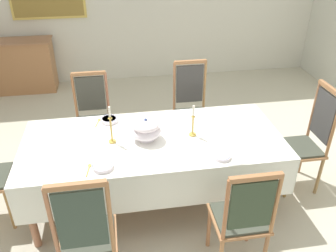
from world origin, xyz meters
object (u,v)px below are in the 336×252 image
object	(u,v)px
chair_head_east	(308,139)
spoon_primary	(99,121)
bowl_near_right	(103,166)
chair_north_a	(93,116)
chair_north_b	(191,107)
dining_table	(153,145)
candlestick_east	(193,124)
candlestick_west	(111,128)
sideboard	(12,66)
chair_south_b	(242,217)
spoon_secondary	(89,167)
soup_tureen	(146,129)
bowl_near_left	(109,120)
chair_south_a	(87,234)
bowl_far_left	(222,156)

from	to	relation	value
chair_head_east	spoon_primary	world-z (taller)	chair_head_east
bowl_near_right	chair_head_east	bearing A→B (deg)	10.57
chair_north_a	chair_north_b	xyz separation A→B (m)	(1.23, 0.00, 0.02)
dining_table	candlestick_east	world-z (taller)	candlestick_east
candlestick_west	bowl_near_right	size ratio (longest dim) A/B	2.12
chair_head_east	sideboard	xyz separation A→B (m)	(-3.73, 3.20, -0.16)
chair_south_b	spoon_secondary	world-z (taller)	chair_south_b
chair_head_east	soup_tureen	bearing A→B (deg)	90.00
chair_north_b	sideboard	distance (m)	3.48
sideboard	chair_head_east	bearing A→B (deg)	139.39
chair_head_east	bowl_near_right	size ratio (longest dim) A/B	6.66
bowl_near_right	spoon_secondary	world-z (taller)	bowl_near_right
dining_table	bowl_near_right	distance (m)	0.64
sideboard	bowl_near_left	bearing A→B (deg)	120.47
dining_table	bowl_near_left	distance (m)	0.59
chair_north_b	spoon_secondary	size ratio (longest dim) A/B	6.59
sideboard	spoon_secondary	bearing A→B (deg)	112.16
candlestick_east	spoon_primary	world-z (taller)	candlestick_east
bowl_near_right	spoon_primary	size ratio (longest dim) A/B	1.04
chair_north_a	sideboard	size ratio (longest dim) A/B	0.76
chair_head_east	bowl_near_left	bearing A→B (deg)	78.99
chair_north_b	bowl_near_left	world-z (taller)	chair_north_b
bowl_near_left	sideboard	bearing A→B (deg)	120.47
chair_north_a	spoon_secondary	bearing A→B (deg)	90.96
bowl_near_left	spoon_secondary	world-z (taller)	bowl_near_left
dining_table	chair_north_a	distance (m)	1.15
dining_table	soup_tureen	bearing A→B (deg)	-180.00
chair_head_east	bowl_near_right	world-z (taller)	chair_head_east
candlestick_east	chair_south_a	bearing A→B (deg)	-136.90
chair_north_a	spoon_primary	bearing A→B (deg)	100.42
chair_south_b	spoon_secondary	size ratio (longest dim) A/B	6.19
chair_north_b	dining_table	bearing A→B (deg)	57.87
bowl_near_left	chair_south_b	bearing A→B (deg)	-53.13
chair_south_a	bowl_near_left	distance (m)	1.39
spoon_primary	spoon_secondary	xyz separation A→B (m)	(-0.07, -0.81, 0.00)
chair_south_b	spoon_primary	bearing A→B (deg)	129.29
spoon_primary	candlestick_west	bearing A→B (deg)	-58.62
candlestick_west	sideboard	distance (m)	3.64
chair_south_b	sideboard	world-z (taller)	chair_south_b
chair_south_a	chair_head_east	xyz separation A→B (m)	(2.30, 0.96, 0.01)
bowl_far_left	spoon_secondary	size ratio (longest dim) A/B	0.89
chair_south_a	bowl_near_left	bearing A→B (deg)	81.29
bowl_near_right	spoon_primary	world-z (taller)	bowl_near_right
chair_north_a	bowl_near_right	bearing A→B (deg)	95.85
candlestick_west	spoon_primary	distance (m)	0.48
chair_head_east	bowl_far_left	xyz separation A→B (m)	(-1.10, -0.42, 0.19)
chair_north_a	chair_south_b	world-z (taller)	same
bowl_near_left	spoon_secondary	distance (m)	0.80
chair_north_b	candlestick_east	distance (m)	1.03
bowl_near_left	sideboard	distance (m)	3.26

